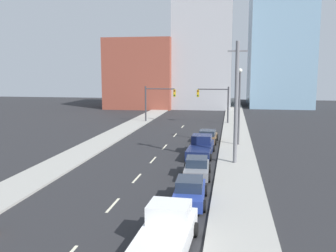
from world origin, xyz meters
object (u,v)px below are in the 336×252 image
Objects in this scene: sedan_brown at (207,137)px; street_lamp at (239,101)px; sedan_blue at (190,192)px; sedan_gray at (197,168)px; utility_pole_right_mid at (236,103)px; traffic_signal_left at (155,99)px; traffic_signal_right at (218,99)px; pickup_truck_white at (166,232)px; pickup_truck_navy at (201,147)px.

street_lamp is at bearing -20.51° from sedan_brown.
sedan_blue is 1.00× the size of sedan_brown.
utility_pole_right_mid is at bearing 53.83° from sedan_gray.
traffic_signal_left is 9.60m from traffic_signal_right.
street_lamp is 18.71m from sedan_blue.
street_lamp is at bearing -53.45° from traffic_signal_left.
traffic_signal_right is 1.24× the size of sedan_blue.
sedan_gray is at bearing 88.81° from sedan_blue.
traffic_signal_right is at bearing 91.15° from pickup_truck_white.
utility_pole_right_mid is at bearing -92.98° from street_lamp.
traffic_signal_left is 1.29× the size of sedan_gray.
pickup_truck_white is (-3.09, -15.96, -4.45)m from utility_pole_right_mid.
sedan_gray is (-2.82, -4.30, -4.56)m from utility_pole_right_mid.
street_lamp is (12.34, -16.64, 1.05)m from traffic_signal_left.
traffic_signal_left reaches higher than sedan_gray.
sedan_blue is 0.70× the size of pickup_truck_navy.
pickup_truck_white is 25.35m from sedan_brown.
traffic_signal_left reaches higher than sedan_brown.
street_lamp is at bearing 83.91° from pickup_truck_white.
sedan_gray is 13.69m from sedan_brown.
pickup_truck_white is 1.29× the size of sedan_gray.
traffic_signal_right reaches higher than pickup_truck_white.
traffic_signal_right is 21.91m from pickup_truck_navy.
pickup_truck_white is at bearing -77.75° from traffic_signal_left.
sedan_brown is at bearing 158.07° from street_lamp.
traffic_signal_left is 1.00× the size of pickup_truck_white.
street_lamp is at bearing 87.02° from utility_pole_right_mid.
pickup_truck_white is at bearing -98.32° from street_lamp.
traffic_signal_left is at bearing 121.90° from sedan_brown.
sedan_brown is (-2.91, 9.39, -4.58)m from utility_pole_right_mid.
traffic_signal_left is 1.24× the size of sedan_brown.
street_lamp is 1.88× the size of sedan_gray.
traffic_signal_left is at bearing 113.50° from pickup_truck_navy.
street_lamp is at bearing 72.42° from sedan_gray.
pickup_truck_navy is at bearing 89.53° from sedan_blue.
utility_pole_right_mid is at bearing -71.35° from sedan_brown.
utility_pole_right_mid reaches higher than sedan_brown.
traffic_signal_left is at bearing 102.73° from sedan_blue.
traffic_signal_right is 0.54× the size of utility_pole_right_mid.
sedan_gray is (-0.09, 5.66, -0.02)m from sedan_blue.
sedan_blue is 1.04× the size of sedan_gray.
traffic_signal_left is 1.24× the size of sedan_blue.
sedan_gray is at bearing -86.39° from pickup_truck_navy.
sedan_blue is (9.19, -34.65, -2.96)m from traffic_signal_left.
traffic_signal_right is 24.85m from utility_pole_right_mid.
sedan_blue is at bearing -91.93° from sedan_gray.
sedan_blue is at bearing -86.95° from pickup_truck_navy.
sedan_brown is at bearing 89.69° from pickup_truck_navy.
traffic_signal_right reaches higher than sedan_blue.
utility_pole_right_mid is at bearing -84.63° from traffic_signal_right.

